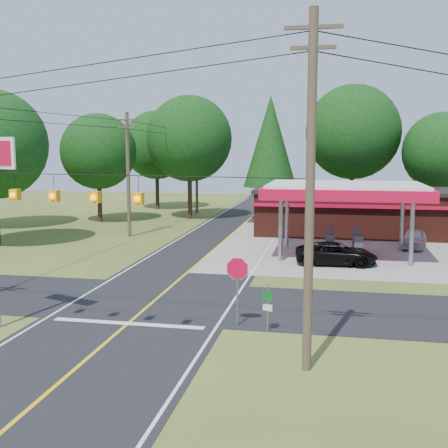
% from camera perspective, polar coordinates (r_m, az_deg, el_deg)
% --- Properties ---
extents(ground, '(120.00, 120.00, 0.00)m').
position_cam_1_polar(ground, '(27.20, -7.04, -7.75)').
color(ground, '#455B20').
rests_on(ground, ground).
extents(main_highway, '(8.00, 120.00, 0.02)m').
position_cam_1_polar(main_highway, '(27.20, -7.04, -7.73)').
color(main_highway, black).
rests_on(main_highway, ground).
extents(cross_road, '(70.00, 7.00, 0.02)m').
position_cam_1_polar(cross_road, '(27.20, -7.04, -7.72)').
color(cross_road, black).
rests_on(cross_road, ground).
extents(lane_center_yellow, '(0.15, 110.00, 0.00)m').
position_cam_1_polar(lane_center_yellow, '(27.19, -7.04, -7.69)').
color(lane_center_yellow, yellow).
rests_on(lane_center_yellow, main_highway).
extents(gas_canopy, '(10.60, 7.40, 4.88)m').
position_cam_1_polar(gas_canopy, '(38.01, 12.20, 3.14)').
color(gas_canopy, gray).
rests_on(gas_canopy, ground).
extents(convenience_store, '(16.40, 7.55, 3.80)m').
position_cam_1_polar(convenience_store, '(48.20, 13.08, 1.28)').
color(convenience_store, '#531F17').
rests_on(convenience_store, ground).
extents(utility_pole_near_right, '(1.80, 0.30, 11.50)m').
position_cam_1_polar(utility_pole_near_right, '(17.94, 8.74, 3.49)').
color(utility_pole_near_right, '#473828').
rests_on(utility_pole_near_right, ground).
extents(utility_pole_far_left, '(1.80, 0.30, 10.00)m').
position_cam_1_polar(utility_pole_far_left, '(45.89, -9.72, 5.16)').
color(utility_pole_far_left, '#473828').
rests_on(utility_pole_far_left, ground).
extents(utility_pole_north, '(0.30, 0.30, 9.50)m').
position_cam_1_polar(utility_pole_north, '(61.71, -2.79, 5.52)').
color(utility_pole_north, '#473828').
rests_on(utility_pole_north, ground).
extents(overhead_beacons, '(17.04, 2.04, 1.03)m').
position_cam_1_polar(overhead_beacons, '(21.03, -15.01, 4.64)').
color(overhead_beacons, black).
rests_on(overhead_beacons, ground).
extents(treeline_backdrop, '(70.27, 51.59, 13.30)m').
position_cam_1_polar(treeline_backdrop, '(49.44, 2.45, 8.11)').
color(treeline_backdrop, '#332316').
rests_on(treeline_backdrop, ground).
extents(suv_car, '(5.21, 5.21, 1.39)m').
position_cam_1_polar(suv_car, '(35.50, 11.31, -2.99)').
color(suv_car, black).
rests_on(suv_car, ground).
extents(sedan_car, '(4.76, 4.76, 1.36)m').
position_cam_1_polar(sedan_car, '(42.80, 18.72, -1.43)').
color(sedan_car, silver).
rests_on(sedan_car, ground).
extents(octagonal_stop_sign, '(1.00, 0.09, 2.93)m').
position_cam_1_polar(octagonal_stop_sign, '(22.76, 1.36, -5.05)').
color(octagonal_stop_sign, gray).
rests_on(octagonal_stop_sign, ground).
extents(route_sign_post, '(0.39, 0.14, 1.95)m').
position_cam_1_polar(route_sign_post, '(22.36, 4.45, -8.12)').
color(route_sign_post, gray).
rests_on(route_sign_post, ground).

